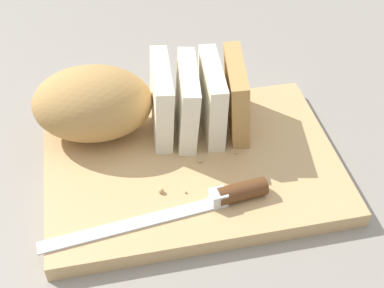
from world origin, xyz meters
name	(u,v)px	position (x,y,z in m)	size (l,w,h in m)	color
ground_plane	(192,172)	(0.00, 0.00, 0.00)	(3.00, 3.00, 0.00)	gray
cutting_board	(192,166)	(0.00, 0.00, 0.01)	(0.39, 0.27, 0.02)	tan
bread_loaf	(131,102)	(-0.07, 0.08, 0.07)	(0.31, 0.14, 0.10)	tan
bread_knife	(215,199)	(0.01, -0.08, 0.03)	(0.28, 0.06, 0.02)	silver
crumb_near_knife	(200,161)	(0.01, -0.01, 0.03)	(0.01, 0.01, 0.01)	tan
crumb_near_loaf	(237,154)	(0.06, 0.00, 0.03)	(0.00, 0.00, 0.00)	tan
crumb_stray_left	(186,192)	(-0.02, -0.06, 0.02)	(0.00, 0.00, 0.00)	tan
crumb_stray_right	(161,191)	(-0.05, -0.05, 0.03)	(0.01, 0.01, 0.01)	tan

